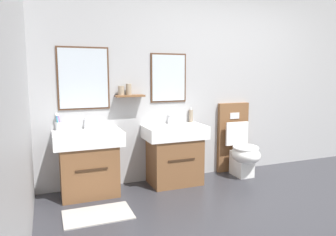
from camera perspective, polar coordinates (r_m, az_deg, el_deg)
The scene contains 11 objects.
ground_plane at distance 3.50m, azimuth 26.78°, elevation -17.63°, with size 6.63×5.05×0.10m, color #2D2D33.
wall_back at distance 4.60m, azimuth 10.21°, elevation 7.19°, with size 5.43×0.27×2.72m.
wall_left at distance 2.07m, azimuth -27.99°, elevation 5.44°, with size 0.12×3.85×2.72m, color #A8A8AA.
bath_mat at distance 3.39m, azimuth -12.62°, elevation -16.75°, with size 0.68×0.44×0.01m, color #9E9993.
vanity_sink_left at distance 3.82m, azimuth -14.21°, elevation -7.60°, with size 0.78×0.50×0.76m.
tap_on_left_sink at distance 3.91m, azimuth -14.76°, elevation -0.85°, with size 0.03×0.13×0.11m.
vanity_sink_right at distance 4.08m, azimuth 1.14°, elevation -6.32°, with size 0.78×0.50×0.76m.
tap_on_right_sink at distance 4.17m, azimuth 0.19°, elevation -0.03°, with size 0.03×0.13×0.11m.
toilet at distance 4.56m, azimuth 12.76°, elevation -5.34°, with size 0.48×0.63×1.00m.
toothbrush_cup at distance 3.87m, azimuth -19.28°, elevation -1.30°, with size 0.07×0.07×0.21m.
soap_dispenser at distance 4.29m, azimuth 4.16°, elevation 0.42°, with size 0.06×0.06×0.20m.
Camera 1 is at (-2.42, -2.06, 1.42)m, focal length 33.57 mm.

